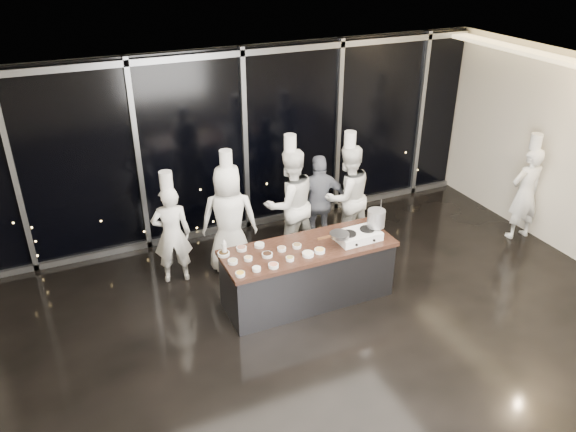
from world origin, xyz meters
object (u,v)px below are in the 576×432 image
(stock_pot, at_px, (376,218))
(chef_right, at_px, (347,196))
(stove, at_px, (358,235))
(frying_pan, at_px, (339,235))
(guest, at_px, (319,202))
(chef_center, at_px, (290,203))
(demo_counter, at_px, (308,273))
(chef_left, at_px, (229,218))
(chef_far_left, at_px, (172,233))
(chef_side, at_px, (525,192))

(stock_pot, bearing_deg, chef_right, 78.11)
(stove, distance_m, stock_pot, 0.36)
(frying_pan, relative_size, stock_pot, 1.92)
(guest, bearing_deg, frying_pan, 83.83)
(stock_pot, relative_size, chef_right, 0.13)
(chef_center, xyz_separation_m, chef_right, (1.01, -0.07, -0.03))
(demo_counter, bearing_deg, chef_left, 119.97)
(stove, distance_m, frying_pan, 0.34)
(stock_pot, height_order, guest, guest)
(guest, bearing_deg, chef_right, 174.17)
(chef_far_left, height_order, chef_right, chef_right)
(demo_counter, relative_size, chef_right, 1.22)
(demo_counter, bearing_deg, stove, -8.45)
(frying_pan, relative_size, chef_left, 0.24)
(frying_pan, xyz_separation_m, chef_side, (3.80, 0.34, -0.21))
(chef_far_left, bearing_deg, chef_side, 179.76)
(demo_counter, height_order, chef_far_left, chef_far_left)
(chef_right, relative_size, chef_side, 1.07)
(chef_left, height_order, guest, chef_left)
(chef_center, bearing_deg, stock_pot, 112.48)
(chef_center, bearing_deg, guest, -178.90)
(frying_pan, bearing_deg, chef_left, 127.14)
(chef_far_left, xyz_separation_m, chef_right, (2.93, -0.10, 0.09))
(demo_counter, xyz_separation_m, chef_side, (4.20, 0.20, 0.40))
(chef_left, bearing_deg, chef_right, -163.26)
(chef_right, xyz_separation_m, chef_side, (2.90, -1.02, -0.05))
(guest, height_order, chef_right, chef_right)
(guest, bearing_deg, chef_left, 13.81)
(chef_left, relative_size, chef_side, 1.06)
(stove, relative_size, guest, 0.39)
(stove, bearing_deg, chef_side, 3.45)
(frying_pan, bearing_deg, guest, 71.15)
(stove, relative_size, chef_side, 0.34)
(chef_left, bearing_deg, stove, 154.94)
(frying_pan, bearing_deg, chef_center, 92.56)
(stock_pot, distance_m, chef_center, 1.58)
(demo_counter, xyz_separation_m, frying_pan, (0.40, -0.14, 0.61))
(stove, xyz_separation_m, chef_right, (0.58, 1.33, -0.06))
(chef_side, bearing_deg, guest, -16.44)
(chef_left, xyz_separation_m, chef_center, (1.03, 0.01, 0.04))
(demo_counter, height_order, stove, stove)
(demo_counter, relative_size, chef_center, 1.18)
(chef_far_left, distance_m, chef_side, 5.93)
(frying_pan, xyz_separation_m, stock_pot, (0.63, 0.05, 0.10))
(chef_side, bearing_deg, chef_left, -9.70)
(chef_left, distance_m, chef_side, 5.05)
(stock_pot, xyz_separation_m, guest, (-0.17, 1.44, -0.35))
(demo_counter, xyz_separation_m, stock_pot, (1.03, -0.09, 0.71))
(chef_far_left, relative_size, chef_center, 0.86)
(guest, bearing_deg, chef_side, 172.01)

